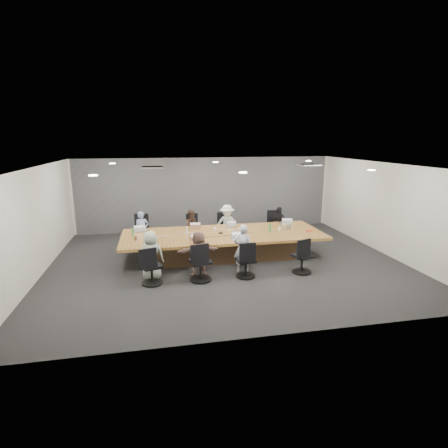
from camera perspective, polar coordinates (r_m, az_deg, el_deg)
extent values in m
cube|color=#262728|center=(10.26, 0.43, -6.23)|extent=(10.00, 8.00, 0.00)
cube|color=white|center=(9.66, 0.46, 9.56)|extent=(10.00, 8.00, 0.00)
cube|color=silver|center=(13.74, -2.91, 4.94)|extent=(10.00, 0.00, 2.80)
cube|color=silver|center=(6.15, 8.00, -6.44)|extent=(10.00, 0.00, 2.80)
cube|color=silver|center=(10.15, -28.41, 0.09)|extent=(0.00, 8.00, 2.80)
cube|color=silver|center=(11.91, 24.76, 2.30)|extent=(0.00, 8.00, 2.80)
cube|color=slate|center=(13.67, -2.86, 4.89)|extent=(9.80, 0.04, 2.80)
cube|color=#4D3520|center=(10.62, -0.10, -3.65)|extent=(4.80, 1.40, 0.66)
cube|color=#A37133|center=(10.51, -0.11, -1.73)|extent=(6.00, 2.20, 0.08)
imported|color=#7C91C0|center=(11.67, -13.22, -0.98)|extent=(0.47, 0.33, 1.22)
cube|color=#B2B2B7|center=(11.10, -13.34, -1.00)|extent=(0.40, 0.31, 0.02)
imported|color=#3E2E25|center=(11.72, -5.13, -0.59)|extent=(0.63, 0.50, 1.22)
cube|color=#8C6647|center=(11.15, -4.85, -0.60)|extent=(0.36, 0.25, 0.02)
imported|color=silver|center=(11.87, 0.51, -0.05)|extent=(0.96, 0.68, 1.34)
cube|color=#B2B2B7|center=(11.33, 1.07, -0.32)|extent=(0.30, 0.21, 0.02)
imported|color=black|center=(12.38, 8.86, 0.04)|extent=(0.74, 0.38, 1.20)
cube|color=#B2B2B7|center=(11.85, 9.79, 0.10)|extent=(0.40, 0.32, 0.02)
imported|color=#A0AA9E|center=(9.06, -11.79, -5.02)|extent=(0.62, 0.41, 1.27)
cube|color=#B2B2B7|center=(9.55, -11.80, -3.33)|extent=(0.38, 0.29, 0.02)
imported|color=brown|center=(9.13, -4.15, -4.82)|extent=(1.14, 0.43, 1.21)
cube|color=#8C6647|center=(9.60, -4.57, -2.98)|extent=(0.36, 0.27, 0.02)
imported|color=#ABABBD|center=(9.31, 3.05, -4.03)|extent=(0.54, 0.41, 1.33)
cube|color=#B2B2B7|center=(9.80, 2.27, -2.60)|extent=(0.35, 0.25, 0.02)
cylinder|color=green|center=(10.53, -14.65, -1.31)|extent=(0.07, 0.07, 0.22)
cylinder|color=green|center=(10.64, 7.50, -0.72)|extent=(0.07, 0.07, 0.26)
cylinder|color=silver|center=(10.41, -6.08, -1.08)|extent=(0.07, 0.07, 0.23)
cylinder|color=white|center=(10.77, -1.49, -0.85)|extent=(0.09, 0.09, 0.10)
cylinder|color=white|center=(10.91, 9.03, -0.82)|extent=(0.09, 0.09, 0.10)
cylinder|color=brown|center=(10.11, -14.24, -2.26)|extent=(0.10, 0.10, 0.10)
cube|color=black|center=(10.00, -5.20, -2.27)|extent=(0.17, 0.14, 0.03)
cube|color=black|center=(10.48, -0.53, -1.47)|extent=(0.15, 0.12, 0.03)
cube|color=black|center=(10.38, 2.17, -1.54)|extent=(0.17, 0.06, 0.06)
cube|color=gray|center=(11.15, 10.11, -0.43)|extent=(0.33, 0.28, 0.15)
cube|color=#C24B2C|center=(11.06, 13.76, -1.01)|extent=(0.22, 0.17, 0.04)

